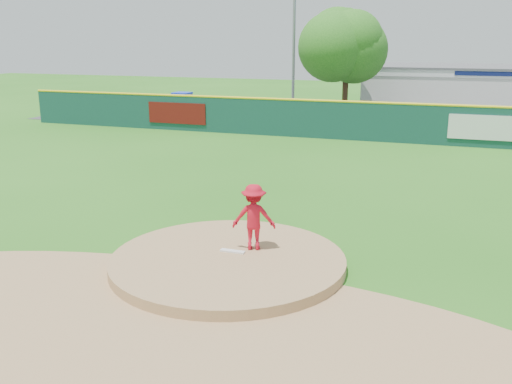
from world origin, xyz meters
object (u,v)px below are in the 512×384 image
(deciduous_tree, at_px, (347,48))
(light_pole_left, at_px, (294,25))
(pool_building_grp, at_px, (476,90))
(playground_slide, at_px, (182,105))
(pitcher, at_px, (254,217))
(van, at_px, (470,124))

(deciduous_tree, xyz_separation_m, light_pole_left, (-4.00, 2.00, 1.50))
(pool_building_grp, height_order, playground_slide, pool_building_grp)
(light_pole_left, bearing_deg, deciduous_tree, -26.57)
(pitcher, distance_m, pool_building_grp, 31.81)
(pitcher, bearing_deg, playground_slide, -75.21)
(pool_building_grp, relative_size, light_pole_left, 1.38)
(pool_building_grp, bearing_deg, pitcher, -100.14)
(pitcher, height_order, playground_slide, pitcher)
(pitcher, height_order, deciduous_tree, deciduous_tree)
(van, bearing_deg, pool_building_grp, -9.75)
(light_pole_left, bearing_deg, playground_slide, -146.79)
(pitcher, bearing_deg, pool_building_grp, -115.61)
(van, distance_m, pool_building_grp, 10.68)
(pitcher, relative_size, pool_building_grp, 0.11)
(van, bearing_deg, deciduous_tree, 56.98)
(deciduous_tree, bearing_deg, pitcher, -84.36)
(pitcher, relative_size, deciduous_tree, 0.22)
(light_pole_left, bearing_deg, pitcher, -76.33)
(playground_slide, bearing_deg, van, -4.41)
(pitcher, bearing_deg, light_pole_left, -91.80)
(pool_building_grp, relative_size, playground_slide, 4.91)
(van, distance_m, light_pole_left, 13.93)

